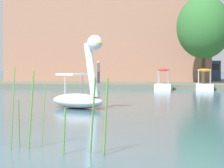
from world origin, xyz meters
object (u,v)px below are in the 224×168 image
(person_on_path, at_px, (99,72))
(tree_broadleaf_behind_dock, at_px, (204,27))
(parked_van, at_px, (198,70))
(pedal_boat_red, at_px, (164,85))
(pedal_boat_orange, at_px, (204,84))
(swan_boat, at_px, (80,93))

(person_on_path, bearing_deg, tree_broadleaf_behind_dock, 7.48)
(parked_van, bearing_deg, tree_broadleaf_behind_dock, -88.44)
(pedal_boat_red, height_order, pedal_boat_orange, pedal_boat_red)
(pedal_boat_red, distance_m, parked_van, 13.89)
(swan_boat, height_order, pedal_boat_red, swan_boat)
(swan_boat, distance_m, pedal_boat_red, 15.66)
(pedal_boat_red, height_order, person_on_path, person_on_path)
(pedal_boat_orange, bearing_deg, person_on_path, 153.97)
(pedal_boat_red, height_order, parked_van, parked_van)
(person_on_path, height_order, parked_van, parked_van)
(swan_boat, bearing_deg, parked_van, 79.45)
(pedal_boat_red, distance_m, pedal_boat_orange, 2.89)
(person_on_path, xyz_separation_m, parked_van, (8.39, 9.27, 0.11))
(parked_van, bearing_deg, person_on_path, -132.13)
(pedal_boat_orange, bearing_deg, pedal_boat_red, -176.67)
(swan_boat, height_order, person_on_path, swan_boat)
(swan_boat, bearing_deg, pedal_boat_red, 80.51)
(tree_broadleaf_behind_dock, bearing_deg, person_on_path, -172.52)
(swan_boat, relative_size, pedal_boat_red, 1.31)
(tree_broadleaf_behind_dock, xyz_separation_m, person_on_path, (-8.61, -1.13, -3.65))
(swan_boat, distance_m, person_on_path, 19.98)
(swan_boat, bearing_deg, pedal_boat_orange, 70.72)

